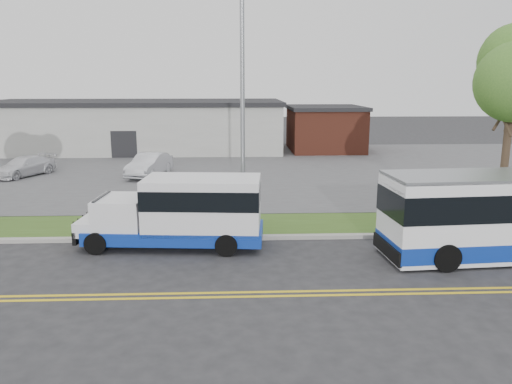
{
  "coord_description": "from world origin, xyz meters",
  "views": [
    {
      "loc": [
        2.7,
        -17.23,
        5.92
      ],
      "look_at": [
        3.51,
        2.3,
        1.6
      ],
      "focal_mm": 35.0,
      "sensor_mm": 36.0,
      "label": 1
    }
  ],
  "objects_px": {
    "shuttle_bus": "(185,210)",
    "pedestrian": "(153,201)",
    "streetlight_near": "(243,100)",
    "parked_car_b": "(24,166)",
    "parked_car_a": "(149,165)"
  },
  "relations": [
    {
      "from": "shuttle_bus",
      "to": "pedestrian",
      "type": "distance_m",
      "value": 3.46
    },
    {
      "from": "streetlight_near",
      "to": "shuttle_bus",
      "type": "xyz_separation_m",
      "value": [
        -2.16,
        -2.32,
        -3.86
      ]
    },
    {
      "from": "shuttle_bus",
      "to": "pedestrian",
      "type": "xyz_separation_m",
      "value": [
        -1.66,
        3.01,
        -0.39
      ]
    },
    {
      "from": "streetlight_near",
      "to": "shuttle_bus",
      "type": "distance_m",
      "value": 4.99
    },
    {
      "from": "streetlight_near",
      "to": "parked_car_b",
      "type": "bearing_deg",
      "value": 139.36
    },
    {
      "from": "pedestrian",
      "to": "parked_car_b",
      "type": "bearing_deg",
      "value": -43.75
    },
    {
      "from": "shuttle_bus",
      "to": "streetlight_near",
      "type": "bearing_deg",
      "value": 51.74
    },
    {
      "from": "shuttle_bus",
      "to": "parked_car_b",
      "type": "distance_m",
      "value": 18.17
    },
    {
      "from": "parked_car_b",
      "to": "parked_car_a",
      "type": "bearing_deg",
      "value": 23.27
    },
    {
      "from": "streetlight_near",
      "to": "pedestrian",
      "type": "distance_m",
      "value": 5.75
    },
    {
      "from": "streetlight_near",
      "to": "pedestrian",
      "type": "xyz_separation_m",
      "value": [
        -3.81,
        0.69,
        -4.24
      ]
    },
    {
      "from": "streetlight_near",
      "to": "parked_car_a",
      "type": "distance_m",
      "value": 13.45
    },
    {
      "from": "shuttle_bus",
      "to": "parked_car_b",
      "type": "height_order",
      "value": "shuttle_bus"
    },
    {
      "from": "streetlight_near",
      "to": "pedestrian",
      "type": "relative_size",
      "value": 5.34
    },
    {
      "from": "streetlight_near",
      "to": "pedestrian",
      "type": "bearing_deg",
      "value": 169.78
    }
  ]
}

